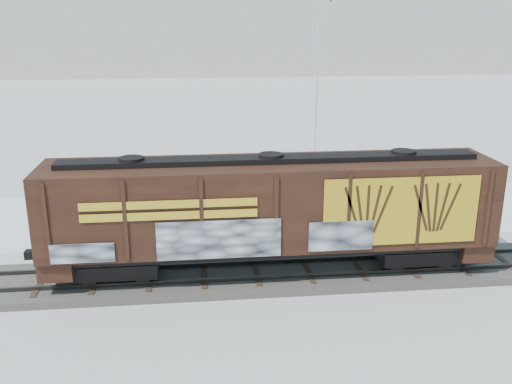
{
  "coord_description": "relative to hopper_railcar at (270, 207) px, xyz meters",
  "views": [
    {
      "loc": [
        -4.19,
        -19.93,
        9.67
      ],
      "look_at": [
        -1.67,
        3.0,
        2.55
      ],
      "focal_mm": 40.0,
      "sensor_mm": 36.0,
      "label": 1
    }
  ],
  "objects": [
    {
      "name": "ground",
      "position": [
        1.45,
        0.01,
        -2.87
      ],
      "size": [
        500.0,
        500.0,
        0.0
      ],
      "primitive_type": "plane",
      "color": "white",
      "rests_on": "ground"
    },
    {
      "name": "rail_track",
      "position": [
        1.45,
        0.01,
        -2.72
      ],
      "size": [
        50.0,
        3.4,
        0.43
      ],
      "color": "#59544C",
      "rests_on": "ground"
    },
    {
      "name": "parking_strip",
      "position": [
        1.45,
        7.51,
        -2.85
      ],
      "size": [
        40.0,
        8.0,
        0.03
      ],
      "primitive_type": "cube",
      "color": "white",
      "rests_on": "ground"
    },
    {
      "name": "hopper_railcar",
      "position": [
        0.0,
        0.0,
        0.0
      ],
      "size": [
        16.6,
        3.06,
        4.38
      ],
      "color": "black",
      "rests_on": "rail_track"
    },
    {
      "name": "flagpole",
      "position": [
        4.92,
        14.66,
        1.95
      ],
      "size": [
        2.3,
        0.9,
        12.77
      ],
      "color": "silver",
      "rests_on": "ground"
    },
    {
      "name": "car_silver",
      "position": [
        0.42,
        6.01,
        -1.98
      ],
      "size": [
        5.39,
        3.33,
        1.71
      ],
      "primitive_type": "imported",
      "rotation": [
        0.0,
        0.0,
        1.29
      ],
      "color": "#A7AAAE",
      "rests_on": "parking_strip"
    },
    {
      "name": "car_white",
      "position": [
        6.48,
        7.42,
        -2.15
      ],
      "size": [
        4.3,
        1.97,
        1.37
      ],
      "primitive_type": "imported",
      "rotation": [
        0.0,
        0.0,
        1.44
      ],
      "color": "white",
      "rests_on": "parking_strip"
    },
    {
      "name": "car_dark",
      "position": [
        5.34,
        7.25,
        -2.15
      ],
      "size": [
        5.08,
        3.27,
        1.37
      ],
      "primitive_type": "imported",
      "rotation": [
        0.0,
        0.0,
        1.88
      ],
      "color": "black",
      "rests_on": "parking_strip"
    }
  ]
}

